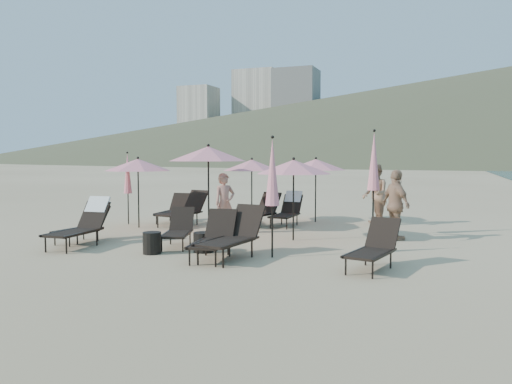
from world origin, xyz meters
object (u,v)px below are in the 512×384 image
at_px(lounger_5, 374,247).
at_px(lounger_6, 174,209).
at_px(lounger_1, 82,223).
at_px(beachgoer_c, 396,205).
at_px(lounger_2, 178,229).
at_px(umbrella_open_3, 252,165).
at_px(umbrella_closed_1, 374,162).
at_px(umbrella_closed_2, 128,174).
at_px(umbrella_open_0, 138,165).
at_px(lounger_3, 214,237).
at_px(umbrella_open_4, 316,165).
at_px(lounger_4, 233,235).
at_px(beachgoer_b, 375,195).
at_px(lounger_9, 288,210).
at_px(umbrella_closed_0, 272,173).
at_px(side_table_1, 203,242).
at_px(lounger_8, 260,211).
at_px(lounger_0, 86,223).
at_px(umbrella_open_2, 294,167).
at_px(umbrella_open_1, 208,154).
at_px(lounger_7, 184,209).
at_px(side_table_0, 152,243).
at_px(beachgoer_a, 225,204).

bearing_deg(lounger_5, lounger_6, 158.50).
bearing_deg(lounger_1, beachgoer_c, 24.21).
height_order(lounger_6, beachgoer_c, beachgoer_c).
distance_m(lounger_2, umbrella_open_3, 4.89).
xyz_separation_m(umbrella_open_3, umbrella_closed_1, (4.04, -1.41, 0.13)).
height_order(lounger_5, beachgoer_c, beachgoer_c).
relative_size(umbrella_closed_2, beachgoer_c, 1.27).
bearing_deg(umbrella_open_0, umbrella_open_3, 40.68).
bearing_deg(beachgoer_c, lounger_3, 98.85).
bearing_deg(lounger_3, umbrella_open_4, 76.20).
relative_size(lounger_4, beachgoer_b, 1.01).
distance_m(lounger_3, lounger_9, 5.33).
relative_size(umbrella_open_3, umbrella_closed_0, 0.82).
relative_size(lounger_3, side_table_1, 3.93).
bearing_deg(lounger_6, lounger_3, -57.35).
distance_m(lounger_8, beachgoer_c, 4.31).
relative_size(lounger_8, umbrella_closed_0, 0.72).
relative_size(lounger_0, umbrella_open_4, 0.75).
bearing_deg(umbrella_open_2, lounger_1, -150.02).
xyz_separation_m(lounger_3, lounger_5, (3.24, 0.16, -0.03)).
distance_m(lounger_1, side_table_1, 3.05).
relative_size(lounger_9, umbrella_open_4, 0.80).
relative_size(lounger_0, umbrella_open_1, 0.64).
height_order(lounger_9, umbrella_closed_2, umbrella_closed_2).
distance_m(lounger_1, umbrella_closed_0, 4.81).
bearing_deg(lounger_7, lounger_8, 28.54).
distance_m(umbrella_open_2, umbrella_closed_1, 2.33).
bearing_deg(umbrella_closed_2, umbrella_closed_0, -29.14).
relative_size(umbrella_open_4, side_table_1, 4.71).
bearing_deg(lounger_3, beachgoer_c, 39.63).
bearing_deg(lounger_2, umbrella_closed_0, -29.08).
relative_size(umbrella_open_1, umbrella_open_4, 1.18).
bearing_deg(side_table_0, umbrella_closed_1, 45.92).
distance_m(lounger_2, lounger_3, 1.73).
bearing_deg(lounger_2, umbrella_open_1, 81.80).
height_order(lounger_8, side_table_1, lounger_8).
bearing_deg(lounger_1, lounger_7, 79.95).
bearing_deg(lounger_0, umbrella_open_1, 58.07).
height_order(lounger_3, beachgoer_b, beachgoer_b).
distance_m(umbrella_open_2, umbrella_closed_0, 2.24).
xyz_separation_m(umbrella_open_2, beachgoer_c, (2.41, 0.99, -0.96)).
height_order(lounger_2, lounger_5, lounger_5).
bearing_deg(lounger_0, lounger_6, 92.33).
bearing_deg(lounger_1, umbrella_open_2, 26.77).
distance_m(lounger_7, beachgoer_a, 2.18).
xyz_separation_m(lounger_0, lounger_2, (2.51, 0.20, -0.05)).
xyz_separation_m(lounger_2, side_table_0, (-0.07, -1.02, -0.17)).
xyz_separation_m(lounger_3, side_table_0, (-1.48, -0.03, -0.21)).
relative_size(umbrella_open_2, umbrella_open_4, 1.00).
distance_m(lounger_3, umbrella_open_2, 3.22).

